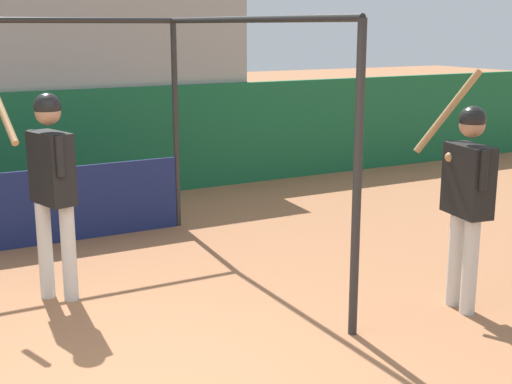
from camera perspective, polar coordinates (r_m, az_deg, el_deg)
batting_cage at (r=7.40m, az=-19.24°, el=2.17°), size 4.20×3.69×2.49m
player_batter at (r=6.44m, az=-16.10°, el=1.24°), size 0.57×0.82×1.96m
player_waiting at (r=6.23m, az=16.51°, el=0.27°), size 0.49×0.81×2.05m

